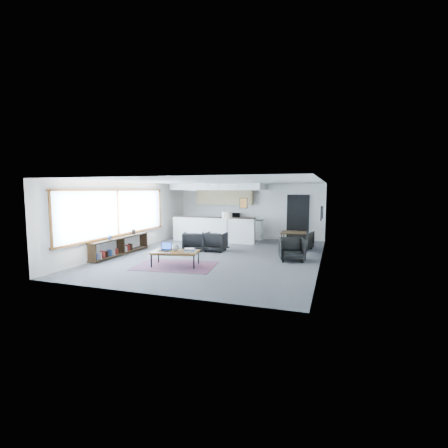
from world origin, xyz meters
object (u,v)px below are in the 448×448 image
(armchair_left, at_px, (193,240))
(dining_table, at_px, (294,234))
(coffee_table, at_px, (175,252))
(dining_chair_near, at_px, (292,250))
(laptop, at_px, (166,248))
(book_stack, at_px, (190,250))
(floor_lamp, at_px, (227,217))
(microwave, at_px, (234,215))
(armchair_right, at_px, (216,241))
(dining_chair_far, at_px, (301,241))
(ceramic_pot, at_px, (175,248))

(armchair_left, distance_m, dining_table, 3.78)
(coffee_table, height_order, dining_chair_near, dining_chair_near)
(armchair_left, relative_size, dining_chair_near, 1.12)
(laptop, bearing_deg, book_stack, -0.24)
(dining_table, bearing_deg, floor_lamp, 175.00)
(floor_lamp, xyz_separation_m, dining_chair_near, (2.79, -1.68, -0.90))
(floor_lamp, height_order, microwave, floor_lamp)
(book_stack, bearing_deg, microwave, 94.32)
(armchair_right, bearing_deg, dining_chair_near, 162.27)
(floor_lamp, bearing_deg, laptop, -102.63)
(armchair_right, bearing_deg, dining_table, -169.72)
(armchair_left, relative_size, dining_chair_far, 1.14)
(dining_table, bearing_deg, dining_chair_far, 72.73)
(dining_table, xyz_separation_m, dining_chair_near, (0.12, -1.45, -0.35))
(armchair_left, bearing_deg, coffee_table, 85.40)
(armchair_right, xyz_separation_m, dining_table, (2.83, 0.66, 0.30))
(floor_lamp, distance_m, microwave, 2.51)
(ceramic_pot, relative_size, armchair_left, 0.29)
(dining_chair_near, bearing_deg, dining_table, 79.86)
(laptop, relative_size, dining_chair_near, 0.52)
(book_stack, distance_m, microwave, 6.02)
(dining_table, bearing_deg, dining_chair_near, -85.33)
(ceramic_pot, distance_m, dining_chair_near, 3.78)
(laptop, bearing_deg, ceramic_pot, -12.67)
(laptop, relative_size, ceramic_pot, 1.62)
(armchair_left, bearing_deg, book_stack, 95.24)
(laptop, distance_m, ceramic_pot, 0.37)
(armchair_right, xyz_separation_m, microwave, (-0.31, 3.36, 0.71))
(floor_lamp, bearing_deg, dining_chair_near, -31.01)
(dining_table, height_order, microwave, microwave)
(dining_chair_near, distance_m, microwave, 5.32)
(armchair_left, xyz_separation_m, armchair_right, (0.84, 0.18, 0.01))
(ceramic_pot, distance_m, dining_table, 4.60)
(laptop, xyz_separation_m, floor_lamp, (0.80, 3.57, 0.72))
(coffee_table, relative_size, laptop, 4.20)
(dining_chair_near, relative_size, microwave, 1.37)
(laptop, bearing_deg, coffee_table, -7.75)
(armchair_left, xyz_separation_m, dining_chair_far, (3.89, 1.53, -0.05))
(armchair_right, bearing_deg, dining_chair_far, -158.91)
(coffee_table, bearing_deg, armchair_right, 72.09)
(ceramic_pot, relative_size, microwave, 0.44)
(ceramic_pot, relative_size, dining_chair_near, 0.32)
(coffee_table, bearing_deg, floor_lamp, 71.16)
(floor_lamp, relative_size, dining_chair_near, 2.06)
(coffee_table, bearing_deg, laptop, 165.13)
(armchair_left, bearing_deg, dining_table, 176.10)
(armchair_right, height_order, floor_lamp, floor_lamp)
(armchair_right, distance_m, dining_table, 2.93)
(coffee_table, xyz_separation_m, floor_lamp, (0.46, 3.59, 0.82))
(book_stack, relative_size, floor_lamp, 0.27)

